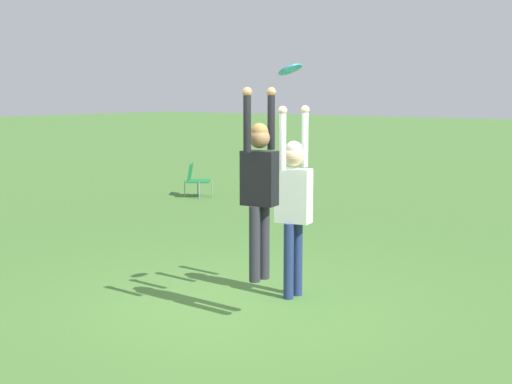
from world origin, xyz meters
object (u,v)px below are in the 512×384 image
(person_defending, at_px, (294,196))
(frisbee, at_px, (290,70))
(person_jumping, at_px, (259,180))
(camping_chair_0, at_px, (195,178))

(person_defending, xyz_separation_m, frisbee, (-0.47, -0.27, 1.45))
(person_jumping, bearing_deg, camping_chair_0, -54.93)
(person_jumping, distance_m, frisbee, 1.24)
(frisbee, bearing_deg, camping_chair_0, 48.84)
(person_jumping, distance_m, camping_chair_0, 9.30)
(person_defending, bearing_deg, person_jumping, -90.00)
(person_jumping, bearing_deg, frisbee, -112.21)
(person_defending, bearing_deg, frisbee, -71.97)
(person_jumping, relative_size, camping_chair_0, 2.49)
(person_defending, distance_m, frisbee, 1.55)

